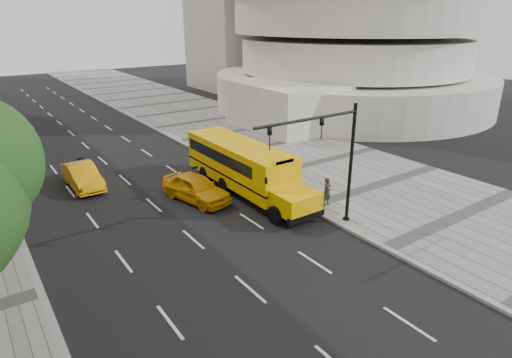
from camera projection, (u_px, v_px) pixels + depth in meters
ground at (170, 201)px, 25.48m from camera, size 140.00×140.00×0.00m
sidewalk_museum at (319, 163)px, 31.88m from camera, size 12.00×140.00×0.15m
curb_museum at (252, 179)px, 28.67m from camera, size 0.30×140.00×0.15m
curb_far at (20, 237)px, 21.17m from camera, size 0.30×140.00×0.15m
school_bus at (242, 164)px, 26.45m from camera, size 2.96×11.56×3.19m
taxi_near at (196, 188)px, 25.33m from camera, size 2.91×5.01×1.60m
taxi_far at (83, 176)px, 27.29m from camera, size 1.67×4.63×1.52m
pedestrian at (327, 192)px, 24.30m from camera, size 0.63×0.44×1.67m
traffic_signal at (332, 154)px, 20.69m from camera, size 6.18×0.36×6.40m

